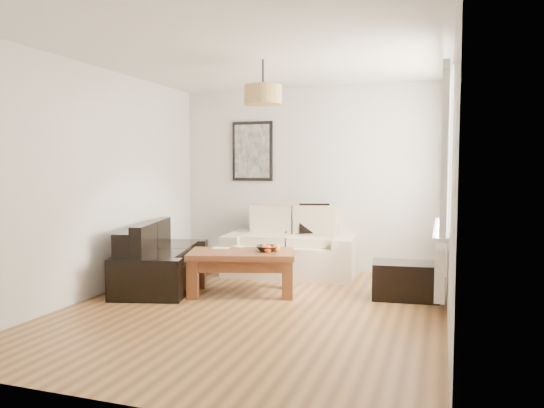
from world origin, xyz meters
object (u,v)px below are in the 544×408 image
(loveseat_cream, at_px, (291,243))
(sofa_leather, at_px, (163,257))
(coffee_table, at_px, (242,272))
(ottoman, at_px, (405,281))

(loveseat_cream, bearing_deg, sofa_leather, -143.38)
(coffee_table, bearing_deg, sofa_leather, 177.53)
(loveseat_cream, bearing_deg, coffee_table, -105.99)
(coffee_table, height_order, ottoman, coffee_table)
(ottoman, bearing_deg, sofa_leather, -173.71)
(ottoman, bearing_deg, coffee_table, -168.65)
(sofa_leather, xyz_separation_m, coffee_table, (1.07, -0.05, -0.11))
(loveseat_cream, relative_size, sofa_leather, 1.05)
(sofa_leather, xyz_separation_m, ottoman, (2.88, 0.32, -0.16))
(coffee_table, xyz_separation_m, ottoman, (1.81, 0.36, -0.04))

